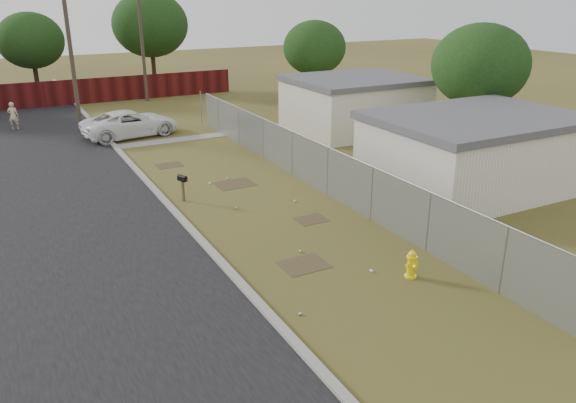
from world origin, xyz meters
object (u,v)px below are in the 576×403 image
mailbox (182,181)px  pedestrian (13,116)px  fire_hydrant (412,264)px  pickup_truck (131,123)px

mailbox → pedestrian: pedestrian is taller
mailbox → fire_hydrant: bearing=-67.2°
fire_hydrant → pedestrian: 27.16m
fire_hydrant → mailbox: size_ratio=0.82×
mailbox → pickup_truck: pickup_truck is taller
fire_hydrant → mailbox: mailbox is taller
mailbox → pedestrian: (-5.09, 16.49, -0.03)m
mailbox → pedestrian: bearing=107.2°
fire_hydrant → mailbox: (-3.85, 9.15, 0.44)m
fire_hydrant → pickup_truck: size_ratio=0.16×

